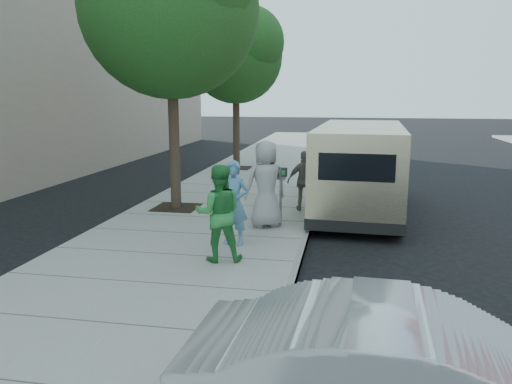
# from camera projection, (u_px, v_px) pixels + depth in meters

# --- Properties ---
(ground) EXTENTS (120.00, 120.00, 0.00)m
(ground) POSITION_uv_depth(u_px,v_px,m) (239.00, 242.00, 11.05)
(ground) COLOR black
(ground) RESTS_ON ground
(sidewalk) EXTENTS (5.00, 60.00, 0.15)m
(sidewalk) POSITION_uv_depth(u_px,v_px,m) (196.00, 237.00, 11.21)
(sidewalk) COLOR gray
(sidewalk) RESTS_ON ground
(curb_face) EXTENTS (0.12, 60.00, 0.16)m
(curb_face) POSITION_uv_depth(u_px,v_px,m) (304.00, 242.00, 10.78)
(curb_face) COLOR gray
(curb_face) RESTS_ON ground
(tree_near) EXTENTS (4.62, 4.60, 7.53)m
(tree_near) POSITION_uv_depth(u_px,v_px,m) (172.00, 1.00, 12.69)
(tree_near) COLOR black
(tree_near) RESTS_ON sidewalk
(tree_far) EXTENTS (3.92, 3.80, 6.49)m
(tree_far) POSITION_uv_depth(u_px,v_px,m) (237.00, 52.00, 20.15)
(tree_far) COLOR black
(tree_far) RESTS_ON sidewalk
(parking_meter) EXTENTS (0.30, 0.17, 1.39)m
(parking_meter) POSITION_uv_depth(u_px,v_px,m) (281.00, 184.00, 11.70)
(parking_meter) COLOR gray
(parking_meter) RESTS_ON sidewalk
(van) EXTENTS (2.45, 6.54, 2.39)m
(van) POSITION_uv_depth(u_px,v_px,m) (360.00, 167.00, 13.65)
(van) COLOR beige
(van) RESTS_ON ground
(person_officer) EXTENTS (0.69, 0.51, 1.75)m
(person_officer) POSITION_uv_depth(u_px,v_px,m) (234.00, 203.00, 10.22)
(person_officer) COLOR #548EB3
(person_officer) RESTS_ON sidewalk
(person_green_shirt) EXTENTS (1.02, 0.88, 1.82)m
(person_green_shirt) POSITION_uv_depth(u_px,v_px,m) (219.00, 213.00, 9.23)
(person_green_shirt) COLOR green
(person_green_shirt) RESTS_ON sidewalk
(person_gray_shirt) EXTENTS (1.18, 1.04, 2.03)m
(person_gray_shirt) POSITION_uv_depth(u_px,v_px,m) (266.00, 184.00, 11.60)
(person_gray_shirt) COLOR #A2A2A5
(person_gray_shirt) RESTS_ON sidewalk
(person_striped_polo) EXTENTS (1.01, 0.63, 1.60)m
(person_striped_polo) POSITION_uv_depth(u_px,v_px,m) (305.00, 181.00, 13.27)
(person_striped_polo) COLOR slate
(person_striped_polo) RESTS_ON sidewalk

